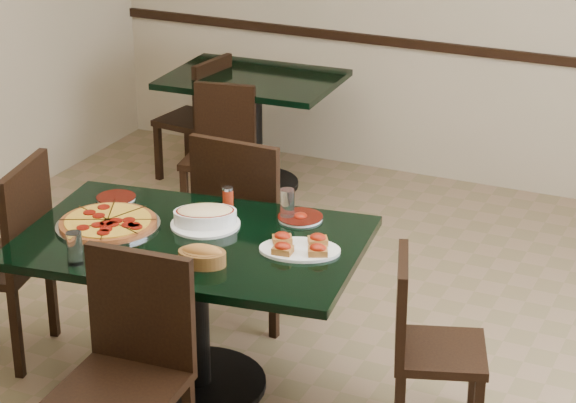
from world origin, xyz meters
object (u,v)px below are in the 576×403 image
at_px(main_table, 194,275).
at_px(back_table, 253,110).
at_px(back_chair_left, 201,113).
at_px(bruschetta_platter, 300,246).
at_px(bread_basket, 202,256).
at_px(lasagna_casserole, 205,216).
at_px(back_chair_near, 221,146).
at_px(chair_left, 7,249).
at_px(chair_near, 130,361).
at_px(chair_right, 423,338).
at_px(chair_far, 247,217).
at_px(pepperoni_pizza, 108,223).

xyz_separation_m(main_table, back_table, (-0.86, 2.32, -0.04)).
distance_m(back_chair_left, bruschetta_platter, 2.82).
relative_size(back_chair_left, bread_basket, 3.70).
height_order(back_table, lasagna_casserole, lasagna_casserole).
height_order(main_table, back_table, same).
height_order(main_table, back_chair_near, back_chair_near).
distance_m(main_table, chair_left, 0.94).
distance_m(chair_near, back_chair_near, 2.68).
xyz_separation_m(chair_right, back_chair_near, (-1.86, 1.72, 0.00)).
bearing_deg(bruschetta_platter, chair_near, -133.00).
height_order(main_table, bread_basket, bread_basket).
bearing_deg(bread_basket, chair_near, -108.57).
height_order(chair_far, chair_near, chair_far).
bearing_deg(back_table, main_table, -72.30).
bearing_deg(chair_near, chair_right, 36.72).
relative_size(chair_left, bread_basket, 4.34).
bearing_deg(back_chair_left, bruschetta_platter, 45.07).
bearing_deg(lasagna_casserole, bruschetta_platter, -36.17).
distance_m(back_chair_near, bruschetta_platter, 2.20).
relative_size(chair_far, chair_near, 1.04).
bearing_deg(chair_far, chair_right, 153.86).
distance_m(chair_far, pepperoni_pizza, 0.82).
distance_m(bread_basket, bruschetta_platter, 0.42).
bearing_deg(pepperoni_pizza, bread_basket, -16.09).
relative_size(main_table, back_table, 1.42).
distance_m(chair_far, back_chair_near, 1.36).
height_order(chair_left, pepperoni_pizza, chair_left).
xyz_separation_m(back_table, chair_left, (-0.08, -2.42, 0.03)).
bearing_deg(back_chair_near, chair_far, -66.43).
relative_size(back_table, chair_far, 1.11).
distance_m(chair_right, bread_basket, 0.98).
bearing_deg(back_chair_near, chair_near, -79.43).
relative_size(chair_near, chair_right, 1.18).
height_order(chair_near, pepperoni_pizza, chair_near).
distance_m(chair_right, lasagna_casserole, 1.10).
height_order(chair_near, bread_basket, chair_near).
bearing_deg(main_table, lasagna_casserole, 86.95).
bearing_deg(lasagna_casserole, bread_basket, -91.33).
relative_size(main_table, back_chair_left, 1.89).
distance_m(chair_far, chair_left, 1.16).
distance_m(back_table, chair_right, 2.92).
distance_m(chair_far, bread_basket, 0.95).
bearing_deg(chair_far, pepperoni_pizza, 67.68).
bearing_deg(pepperoni_pizza, bruschetta_platter, 7.75).
relative_size(main_table, bread_basket, 7.01).
bearing_deg(chair_far, main_table, 98.06).
distance_m(chair_near, pepperoni_pizza, 0.85).
relative_size(main_table, bruschetta_platter, 3.93).
height_order(back_chair_left, bread_basket, bread_basket).
distance_m(chair_near, lasagna_casserole, 0.88).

